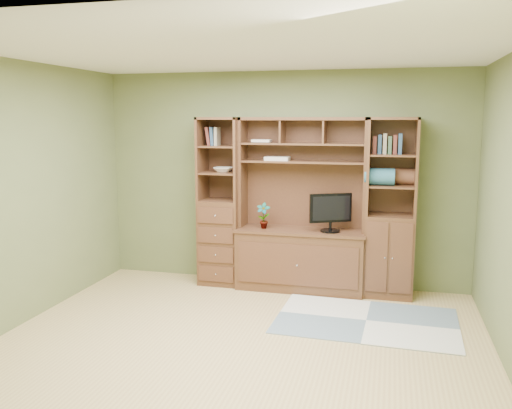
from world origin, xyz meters
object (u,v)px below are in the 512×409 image
(center_hutch, at_px, (301,205))
(left_tower, at_px, (221,202))
(right_tower, at_px, (391,208))
(monitor, at_px, (331,206))

(center_hutch, distance_m, left_tower, 1.00)
(right_tower, bearing_deg, monitor, -173.64)
(center_hutch, relative_size, right_tower, 1.00)
(center_hutch, relative_size, monitor, 3.30)
(right_tower, distance_m, monitor, 0.68)
(left_tower, bearing_deg, center_hutch, -2.29)
(monitor, bearing_deg, left_tower, 149.75)
(center_hutch, xyz_separation_m, right_tower, (1.02, 0.04, 0.00))
(center_hutch, height_order, monitor, center_hutch)
(monitor, bearing_deg, center_hutch, 147.25)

